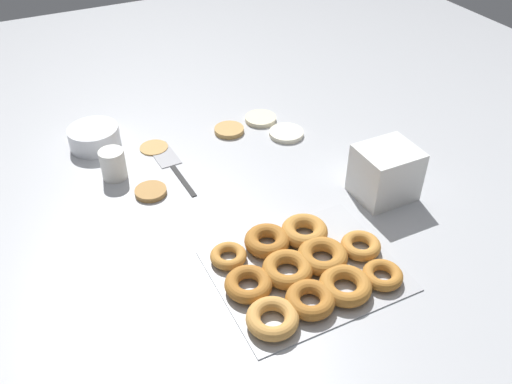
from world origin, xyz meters
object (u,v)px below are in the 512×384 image
object	(u,v)px
pancake_4	(229,130)
donut_tray	(303,268)
container_stack	(385,173)
paper_cup	(113,164)
pancake_2	(286,133)
pancake_1	(151,191)
pancake_3	(154,147)
pancake_0	(261,119)
batter_bowl	(94,137)
spatula	(168,160)

from	to	relation	value
pancake_4	donut_tray	world-z (taller)	donut_tray
container_stack	paper_cup	xyz separation A→B (m)	(-0.60, 0.38, -0.03)
pancake_2	pancake_4	size ratio (longest dim) A/B	1.16
pancake_1	pancake_4	distance (m)	0.36
pancake_3	donut_tray	xyz separation A→B (m)	(0.14, -0.62, 0.01)
container_stack	pancake_1	bearing A→B (deg)	153.59
pancake_2	pancake_0	bearing A→B (deg)	105.47
batter_bowl	spatula	bearing A→B (deg)	-44.73
batter_bowl	container_stack	bearing A→B (deg)	-42.22
pancake_1	donut_tray	bearing A→B (deg)	-63.50
pancake_3	paper_cup	world-z (taller)	paper_cup
pancake_3	donut_tray	distance (m)	0.64
pancake_0	pancake_1	size ratio (longest dim) A/B	1.19
pancake_1	spatula	size ratio (longest dim) A/B	0.29
pancake_1	donut_tray	xyz separation A→B (m)	(0.21, -0.42, 0.01)
pancake_3	pancake_1	bearing A→B (deg)	-109.74
pancake_2	batter_bowl	bearing A→B (deg)	159.93
pancake_2	container_stack	world-z (taller)	container_stack
pancake_2	pancake_4	distance (m)	0.17
donut_tray	container_stack	distance (m)	0.36
pancake_2	container_stack	xyz separation A→B (m)	(0.08, -0.36, 0.06)
pancake_1	paper_cup	xyz separation A→B (m)	(-0.06, 0.11, 0.03)
pancake_1	batter_bowl	distance (m)	0.30
donut_tray	paper_cup	xyz separation A→B (m)	(-0.27, 0.53, 0.02)
pancake_2	donut_tray	distance (m)	0.57
pancake_2	spatula	world-z (taller)	pancake_2
pancake_1	pancake_3	bearing A→B (deg)	70.26
pancake_1	donut_tray	distance (m)	0.47
pancake_4	pancake_0	bearing A→B (deg)	9.33
donut_tray	batter_bowl	bearing A→B (deg)	111.92
pancake_0	pancake_4	size ratio (longest dim) A/B	1.10
pancake_0	pancake_2	size ratio (longest dim) A/B	0.94
donut_tray	batter_bowl	size ratio (longest dim) A/B	2.69
container_stack	batter_bowl	bearing A→B (deg)	137.78
spatula	paper_cup	bearing A→B (deg)	92.26
container_stack	pancake_3	bearing A→B (deg)	134.64
paper_cup	spatula	bearing A→B (deg)	4.63
pancake_0	spatula	size ratio (longest dim) A/B	0.34
pancake_3	container_stack	distance (m)	0.66
pancake_0	donut_tray	world-z (taller)	donut_tray
pancake_1	pancake_2	bearing A→B (deg)	11.94
donut_tray	spatula	size ratio (longest dim) A/B	1.37
batter_bowl	paper_cup	xyz separation A→B (m)	(0.01, -0.18, 0.01)
pancake_1	pancake_2	size ratio (longest dim) A/B	0.79
pancake_3	spatula	bearing A→B (deg)	-78.15
pancake_3	pancake_4	distance (m)	0.23
pancake_2	pancake_1	bearing A→B (deg)	-168.06
batter_bowl	paper_cup	distance (m)	0.18
paper_cup	spatula	xyz separation A→B (m)	(0.15, 0.01, -0.04)
pancake_2	paper_cup	xyz separation A→B (m)	(-0.52, 0.02, 0.03)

